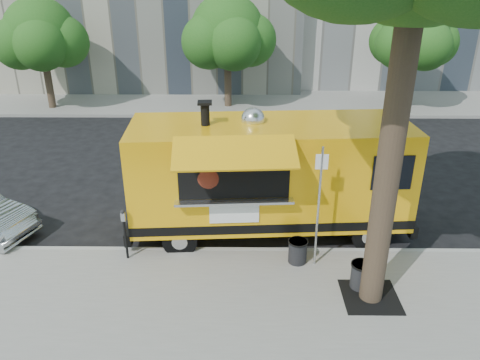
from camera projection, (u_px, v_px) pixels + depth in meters
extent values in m
plane|color=black|center=(249.00, 235.00, 12.76)|extent=(120.00, 120.00, 0.00)
cube|color=gray|center=(251.00, 339.00, 9.09)|extent=(60.00, 6.00, 0.15)
cube|color=#999993|center=(250.00, 252.00, 11.89)|extent=(60.00, 0.14, 0.16)
cube|color=gray|center=(247.00, 103.00, 25.03)|extent=(60.00, 5.00, 0.15)
cylinder|color=#33261C|center=(390.00, 158.00, 8.79)|extent=(0.48, 0.48, 6.50)
cube|color=black|center=(370.00, 297.00, 10.12)|extent=(1.20, 1.20, 0.02)
cylinder|color=#33261C|center=(49.00, 82.00, 23.46)|extent=(0.36, 0.36, 2.60)
sphere|color=#1B5416|center=(40.00, 33.00, 22.50)|extent=(3.42, 3.42, 3.42)
cylinder|color=#33261C|center=(228.00, 81.00, 23.74)|extent=(0.36, 0.36, 2.60)
sphere|color=#1B5416|center=(227.00, 31.00, 22.75)|extent=(3.60, 3.60, 3.60)
cylinder|color=#33261C|center=(407.00, 82.00, 23.38)|extent=(0.36, 0.36, 2.60)
sphere|color=#1B5416|center=(414.00, 35.00, 22.44)|extent=(3.24, 3.24, 3.24)
cylinder|color=silver|center=(318.00, 209.00, 10.66)|extent=(0.06, 0.06, 3.00)
cube|color=white|center=(322.00, 162.00, 10.18)|extent=(0.28, 0.02, 0.35)
cylinder|color=black|center=(126.00, 239.00, 11.28)|extent=(0.06, 0.06, 1.05)
cube|color=silver|center=(123.00, 217.00, 11.03)|extent=(0.10, 0.08, 0.22)
sphere|color=black|center=(123.00, 212.00, 10.97)|extent=(0.11, 0.11, 0.11)
cube|color=#FAAF0D|center=(270.00, 171.00, 12.19)|extent=(7.22, 2.85, 2.56)
cube|color=black|center=(269.00, 206.00, 12.62)|extent=(7.24, 2.87, 0.24)
cube|color=black|center=(399.00, 213.00, 12.92)|extent=(0.33, 2.28, 0.33)
cube|color=black|center=(134.00, 219.00, 12.56)|extent=(0.33, 2.28, 0.33)
cube|color=black|center=(406.00, 154.00, 12.19)|extent=(0.17, 1.92, 1.04)
cylinder|color=black|center=(368.00, 234.00, 11.97)|extent=(0.89, 0.36, 0.87)
cylinder|color=black|center=(347.00, 199.00, 13.79)|extent=(0.89, 0.36, 0.87)
cylinder|color=black|center=(180.00, 239.00, 11.73)|extent=(0.89, 0.36, 0.87)
cylinder|color=black|center=(184.00, 203.00, 13.56)|extent=(0.89, 0.36, 0.87)
cube|color=black|center=(234.00, 175.00, 10.94)|extent=(2.62, 0.35, 1.14)
cube|color=silver|center=(234.00, 201.00, 11.04)|extent=(2.83, 0.53, 0.06)
cube|color=#FAAF0D|center=(235.00, 153.00, 10.10)|extent=(2.78, 1.20, 0.45)
cube|color=white|center=(234.00, 213.00, 11.26)|extent=(1.20, 0.12, 0.54)
cylinder|color=black|center=(205.00, 114.00, 11.47)|extent=(0.22, 0.22, 0.60)
sphere|color=silver|center=(253.00, 120.00, 11.81)|extent=(0.61, 0.61, 0.61)
sphere|color=maroon|center=(208.00, 173.00, 11.19)|extent=(0.92, 0.92, 0.92)
cylinder|color=#FF590C|center=(209.00, 182.00, 11.03)|extent=(0.38, 0.15, 0.37)
cylinder|color=black|center=(298.00, 251.00, 11.24)|extent=(0.44, 0.44, 0.58)
cylinder|color=black|center=(298.00, 242.00, 11.12)|extent=(0.48, 0.48, 0.04)
cylinder|color=black|center=(361.00, 275.00, 10.33)|extent=(0.47, 0.47, 0.61)
cylinder|color=black|center=(363.00, 265.00, 10.21)|extent=(0.51, 0.51, 0.04)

